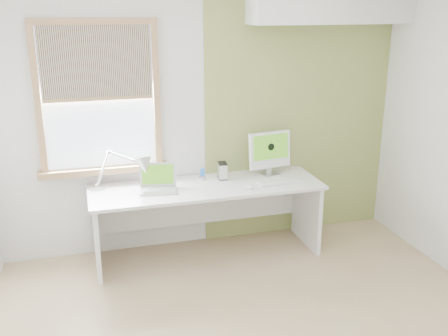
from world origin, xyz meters
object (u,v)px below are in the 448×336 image
object	(u,v)px
desk	(205,202)
desk_lamp	(135,168)
external_drive	(222,171)
imac	(270,151)
laptop	(158,183)

from	to	relation	value
desk	desk_lamp	size ratio (longest dim) A/B	3.49
external_drive	imac	world-z (taller)	imac
laptop	external_drive	bearing A→B (deg)	11.35
laptop	imac	xyz separation A→B (m)	(1.15, 0.14, 0.19)
desk	imac	distance (m)	0.83
imac	external_drive	bearing A→B (deg)	-178.97
laptop	external_drive	size ratio (longest dim) A/B	2.27
desk_lamp	imac	size ratio (longest dim) A/B	1.40
desk_lamp	laptop	world-z (taller)	desk_lamp
laptop	desk	bearing A→B (deg)	4.64
desk	external_drive	size ratio (longest dim) A/B	13.38
desk_lamp	imac	world-z (taller)	imac
desk_lamp	external_drive	distance (m)	0.86
desk_lamp	external_drive	xyz separation A→B (m)	(0.85, 0.04, -0.11)
desk	laptop	xyz separation A→B (m)	(-0.46, -0.04, 0.25)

